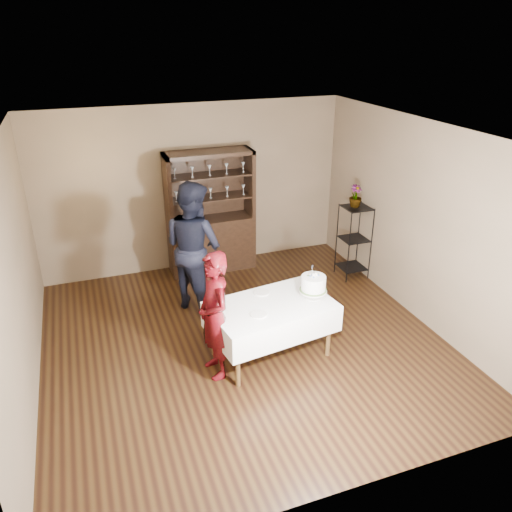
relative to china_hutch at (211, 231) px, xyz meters
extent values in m
plane|color=black|center=(-0.20, -2.25, -0.66)|extent=(5.00, 5.00, 0.00)
plane|color=white|center=(-0.20, -2.25, 2.04)|extent=(5.00, 5.00, 0.00)
cube|color=brown|center=(-0.20, 0.25, 0.69)|extent=(5.00, 0.02, 2.70)
cube|color=brown|center=(-2.70, -2.25, 0.69)|extent=(0.02, 5.00, 2.70)
cube|color=brown|center=(2.30, -2.25, 0.69)|extent=(0.02, 5.00, 2.70)
cube|color=black|center=(0.00, -0.01, -0.21)|extent=(1.40, 0.48, 0.90)
cube|color=black|center=(0.00, 0.21, 0.79)|extent=(1.40, 0.03, 1.10)
cube|color=black|center=(0.00, -0.01, 1.31)|extent=(1.40, 0.48, 0.06)
cube|color=black|center=(0.00, -0.01, 0.59)|extent=(1.28, 0.42, 0.02)
cube|color=black|center=(0.00, -0.01, 0.96)|extent=(1.28, 0.42, 0.02)
cylinder|color=black|center=(1.88, -1.25, -0.06)|extent=(0.02, 0.02, 1.20)
cylinder|color=black|center=(2.28, -1.25, -0.06)|extent=(0.02, 0.02, 1.20)
cylinder|color=black|center=(1.88, -0.85, -0.06)|extent=(0.02, 0.02, 1.20)
cylinder|color=black|center=(2.28, -0.85, -0.06)|extent=(0.02, 0.02, 1.20)
cube|color=black|center=(2.08, -1.05, -0.51)|extent=(0.40, 0.40, 0.02)
cube|color=black|center=(2.08, -1.05, -0.01)|extent=(0.40, 0.40, 0.01)
cube|color=black|center=(2.08, -1.05, 0.52)|extent=(0.40, 0.40, 0.02)
cube|color=white|center=(0.02, -2.64, -0.10)|extent=(1.58, 1.10, 0.34)
cylinder|color=#4D371C|center=(-0.54, -3.07, -0.32)|extent=(0.06, 0.06, 0.69)
cylinder|color=#4D371C|center=(0.69, -2.89, -0.32)|extent=(0.06, 0.06, 0.69)
cylinder|color=#4D371C|center=(-0.64, -2.39, -0.32)|extent=(0.06, 0.06, 0.69)
cylinder|color=#4D371C|center=(0.59, -2.22, -0.32)|extent=(0.06, 0.06, 0.69)
imported|color=#32040E|center=(-0.70, -2.74, 0.11)|extent=(0.43, 0.60, 1.56)
imported|color=black|center=(-0.55, -1.11, 0.28)|extent=(1.09, 1.16, 1.89)
cylinder|color=silver|center=(0.56, -2.67, 0.07)|extent=(0.19, 0.19, 0.01)
cylinder|color=silver|center=(0.56, -2.67, 0.11)|extent=(0.05, 0.05, 0.09)
cylinder|color=silver|center=(0.56, -2.67, 0.17)|extent=(0.34, 0.34, 0.01)
cylinder|color=#4F7135|center=(0.56, -2.67, 0.18)|extent=(0.33, 0.33, 0.02)
cylinder|color=silver|center=(0.56, -2.67, 0.27)|extent=(0.33, 0.33, 0.19)
sphere|color=#5673B9|center=(0.59, -2.67, 0.37)|extent=(0.02, 0.02, 0.02)
cube|color=silver|center=(0.52, -2.69, 0.43)|extent=(0.02, 0.02, 0.13)
cube|color=black|center=(0.52, -2.69, 0.51)|extent=(0.02, 0.02, 0.05)
cylinder|color=silver|center=(-0.20, -2.81, 0.07)|extent=(0.20, 0.20, 0.01)
cylinder|color=silver|center=(0.01, -2.34, 0.07)|extent=(0.21, 0.21, 0.01)
imported|color=#4F7135|center=(2.06, -1.02, 0.70)|extent=(0.23, 0.23, 0.35)
camera|label=1|loc=(-1.91, -7.44, 3.11)|focal=35.00mm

